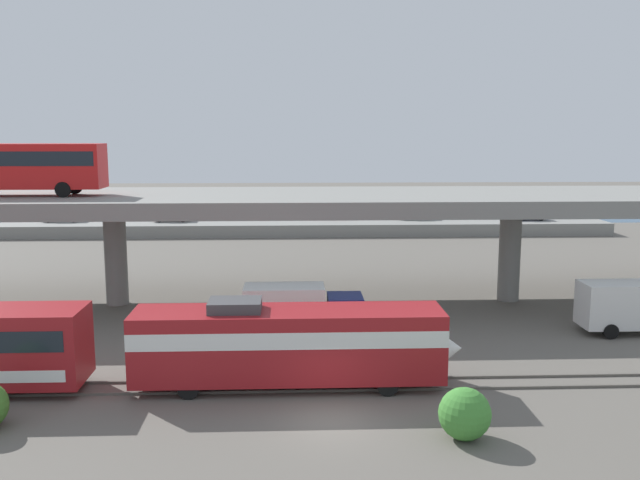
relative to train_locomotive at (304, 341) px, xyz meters
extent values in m
plane|color=#605B54|center=(1.06, -4.00, -2.19)|extent=(260.00, 260.00, 0.00)
cube|color=#59544C|center=(1.06, -0.72, -2.13)|extent=(110.00, 0.12, 0.12)
cube|color=#59544C|center=(1.06, 0.72, -2.13)|extent=(110.00, 0.12, 0.12)
cube|color=maroon|center=(-0.71, 0.00, -0.11)|extent=(14.26, 3.00, 3.20)
cube|color=white|center=(-0.71, 0.00, 0.46)|extent=(14.26, 3.04, 0.77)
cone|color=white|center=(6.42, 0.00, -0.43)|extent=(1.94, 2.85, 2.85)
cube|color=black|center=(4.96, 0.00, 0.78)|extent=(1.94, 2.70, 1.02)
cube|color=#3F3F42|center=(-3.14, 0.00, 1.74)|extent=(2.40, 1.80, 0.50)
cylinder|color=black|center=(3.75, 1.35, -1.71)|extent=(0.96, 0.18, 0.96)
cylinder|color=black|center=(3.75, -1.35, -1.71)|extent=(0.96, 0.18, 0.96)
cylinder|color=black|center=(-5.16, 1.35, -1.71)|extent=(0.96, 0.18, 0.96)
cylinder|color=black|center=(-5.16, -1.35, -1.71)|extent=(0.96, 0.18, 0.96)
cylinder|color=black|center=(-13.91, 1.35, -1.73)|extent=(0.92, 0.18, 0.92)
cube|color=gray|center=(1.06, 16.00, 4.83)|extent=(96.00, 11.86, 1.08)
cylinder|color=gray|center=(-12.54, 16.00, 1.05)|extent=(1.50, 1.50, 6.48)
cylinder|color=gray|center=(14.66, 16.00, 1.05)|extent=(1.50, 1.50, 6.48)
cube|color=red|center=(-18.89, 15.23, 7.32)|extent=(12.00, 2.55, 2.90)
cube|color=black|center=(-18.89, 15.23, 7.84)|extent=(11.52, 2.59, 0.93)
cube|color=black|center=(-12.94, 15.23, 7.67)|extent=(0.08, 2.30, 1.74)
cylinder|color=black|center=(-15.17, 16.44, 5.87)|extent=(1.00, 0.26, 1.00)
cylinder|color=black|center=(-15.17, 14.02, 5.87)|extent=(1.00, 0.26, 1.00)
cube|color=navy|center=(2.51, 7.78, -0.75)|extent=(2.00, 2.30, 2.00)
cube|color=silver|center=(-0.99, 7.78, -0.45)|extent=(4.60, 2.30, 2.60)
cylinder|color=black|center=(2.22, 8.87, -1.75)|extent=(0.88, 0.28, 0.88)
cylinder|color=black|center=(2.22, 6.68, -1.75)|extent=(0.88, 0.28, 0.88)
cylinder|color=black|center=(-1.99, 8.87, -1.75)|extent=(0.88, 0.28, 0.88)
cylinder|color=black|center=(-1.99, 6.68, -1.75)|extent=(0.88, 0.28, 0.88)
cube|color=silver|center=(18.70, 7.78, -0.45)|extent=(4.60, 2.30, 2.60)
cylinder|color=black|center=(17.69, 8.87, -1.75)|extent=(0.88, 0.28, 0.88)
cylinder|color=black|center=(17.69, 6.68, -1.75)|extent=(0.88, 0.28, 0.88)
cube|color=gray|center=(1.06, 51.00, -1.49)|extent=(69.70, 12.19, 1.40)
cube|color=#B7B7BC|center=(-14.35, 49.03, -0.12)|extent=(4.33, 1.84, 0.70)
cube|color=#1E232B|center=(-14.56, 49.03, 0.47)|extent=(1.91, 1.62, 0.48)
cylinder|color=black|center=(-13.00, 49.90, -0.47)|extent=(0.64, 0.20, 0.64)
cylinder|color=black|center=(-13.00, 48.16, -0.47)|extent=(0.64, 0.20, 0.64)
cylinder|color=black|center=(-15.69, 49.90, -0.47)|extent=(0.64, 0.20, 0.64)
cylinder|color=black|center=(-15.69, 48.16, -0.47)|extent=(0.64, 0.20, 0.64)
cube|color=navy|center=(29.58, 53.16, -0.12)|extent=(4.23, 1.88, 0.70)
cube|color=#1E232B|center=(29.37, 53.16, 0.47)|extent=(1.86, 1.65, 0.48)
cylinder|color=black|center=(30.89, 54.05, -0.47)|extent=(0.64, 0.20, 0.64)
cylinder|color=black|center=(30.89, 52.27, -0.47)|extent=(0.64, 0.20, 0.64)
cylinder|color=black|center=(28.27, 54.05, -0.47)|extent=(0.64, 0.20, 0.64)
cylinder|color=black|center=(28.27, 52.27, -0.47)|extent=(0.64, 0.20, 0.64)
cube|color=#0C4C26|center=(14.07, 49.73, -0.12)|extent=(4.23, 1.72, 0.70)
cube|color=#1E232B|center=(13.86, 49.73, 0.47)|extent=(1.86, 1.51, 0.48)
cylinder|color=black|center=(15.38, 50.54, -0.47)|extent=(0.64, 0.20, 0.64)
cylinder|color=black|center=(15.38, 48.91, -0.47)|extent=(0.64, 0.20, 0.64)
cylinder|color=black|center=(12.75, 50.54, -0.47)|extent=(0.64, 0.20, 0.64)
cylinder|color=black|center=(12.75, 48.91, -0.47)|extent=(0.64, 0.20, 0.64)
cube|color=silver|center=(-26.94, 49.47, -0.12)|extent=(4.59, 1.84, 0.70)
cube|color=#1E232B|center=(-27.17, 49.47, 0.47)|extent=(2.02, 1.62, 0.48)
cylinder|color=black|center=(-25.52, 50.34, -0.47)|extent=(0.64, 0.20, 0.64)
cylinder|color=black|center=(-25.52, 48.59, -0.47)|extent=(0.64, 0.20, 0.64)
cylinder|color=black|center=(-28.37, 50.34, -0.47)|extent=(0.64, 0.20, 0.64)
cylinder|color=black|center=(-28.37, 48.59, -0.47)|extent=(0.64, 0.20, 0.64)
cube|color=maroon|center=(4.63, 50.97, -0.12)|extent=(4.63, 1.73, 0.70)
cube|color=#1E232B|center=(4.39, 50.97, 0.47)|extent=(2.04, 1.52, 0.48)
cylinder|color=black|center=(6.06, 51.79, -0.47)|extent=(0.64, 0.20, 0.64)
cylinder|color=black|center=(6.06, 50.15, -0.47)|extent=(0.64, 0.20, 0.64)
cylinder|color=black|center=(3.19, 51.79, -0.47)|extent=(0.64, 0.20, 0.64)
cylinder|color=black|center=(3.19, 50.15, -0.47)|extent=(0.64, 0.20, 0.64)
cube|color=navy|center=(27.25, 48.49, -0.12)|extent=(4.06, 1.75, 0.70)
cube|color=#1E232B|center=(27.05, 48.49, 0.47)|extent=(1.79, 1.54, 0.48)
cylinder|color=black|center=(28.51, 49.32, -0.47)|extent=(0.64, 0.20, 0.64)
cylinder|color=black|center=(28.51, 47.66, -0.47)|extent=(0.64, 0.20, 0.64)
cylinder|color=black|center=(25.99, 49.32, -0.47)|extent=(0.64, 0.20, 0.64)
cylinder|color=black|center=(25.99, 47.66, -0.47)|extent=(0.64, 0.20, 0.64)
cube|color=navy|center=(1.06, 74.00, -2.19)|extent=(140.00, 36.00, 0.01)
sphere|color=#408834|center=(6.09, -5.79, -1.17)|extent=(2.04, 2.04, 2.04)
camera|label=1|loc=(-0.53, -30.68, 9.64)|focal=38.67mm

